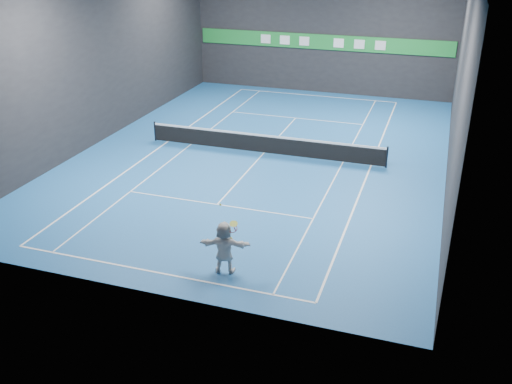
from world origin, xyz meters
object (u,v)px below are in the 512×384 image
(player, at_px, (224,248))
(tennis_net, at_px, (264,143))
(tennis_racket, at_px, (233,229))
(tennis_ball, at_px, (220,205))

(player, bearing_deg, tennis_net, -90.72)
(tennis_racket, bearing_deg, tennis_ball, -178.78)
(tennis_net, bearing_deg, player, -78.90)
(tennis_net, relative_size, tennis_racket, 17.71)
(tennis_ball, bearing_deg, tennis_net, 100.58)
(player, height_order, tennis_racket, tennis_racket)
(player, relative_size, tennis_racket, 2.61)
(player, xyz_separation_m, tennis_ball, (-0.11, 0.04, 1.53))
(tennis_ball, height_order, tennis_racket, tennis_ball)
(player, height_order, tennis_ball, tennis_ball)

